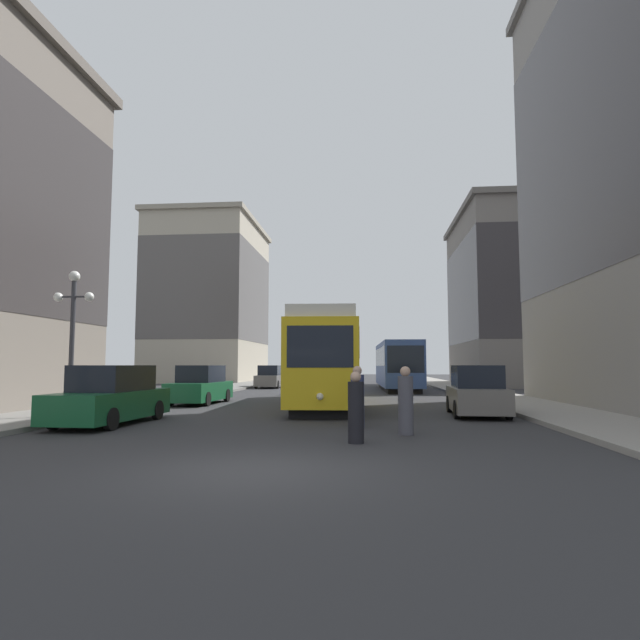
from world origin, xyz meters
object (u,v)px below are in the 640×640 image
at_px(parked_car_left_near, 201,386).
at_px(pedestrian_on_sidewalk, 356,410).
at_px(parked_car_left_far, 270,377).
at_px(transit_bus, 397,364).
at_px(pedestrian_crossing_far, 406,403).
at_px(lamp_post_left_near, 73,319).
at_px(pedestrian_crossing_near, 357,399).
at_px(parked_car_left_mid, 111,397).
at_px(streetcar, 328,359).
at_px(parked_car_right_far, 477,392).

xyz_separation_m(parked_car_left_near, pedestrian_on_sidewalk, (7.69, -12.15, -0.06)).
bearing_deg(pedestrian_on_sidewalk, parked_car_left_far, 112.58).
bearing_deg(transit_bus, pedestrian_on_sidewalk, -97.01).
height_order(pedestrian_crossing_far, lamp_post_left_near, lamp_post_left_near).
distance_m(pedestrian_crossing_near, pedestrian_on_sidewalk, 3.25).
xyz_separation_m(transit_bus, pedestrian_on_sidewalk, (-2.41, -27.02, -1.17)).
xyz_separation_m(transit_bus, parked_car_left_mid, (-10.11, -23.67, -1.10)).
bearing_deg(parked_car_left_far, parked_car_left_near, -91.08).
relative_size(streetcar, pedestrian_on_sidewalk, 8.83).
bearing_deg(parked_car_left_far, pedestrian_on_sidewalk, -76.61).
bearing_deg(parked_car_left_far, streetcar, -72.02).
bearing_deg(parked_car_right_far, pedestrian_crossing_far, 65.17).
height_order(parked_car_right_far, pedestrian_crossing_far, parked_car_right_far).
distance_m(parked_car_left_far, pedestrian_on_sidewalk, 30.79).
relative_size(streetcar, pedestrian_crossing_near, 8.23).
relative_size(transit_bus, pedestrian_on_sidewalk, 7.40).
relative_size(pedestrian_crossing_near, pedestrian_on_sidewalk, 1.07).
distance_m(parked_car_left_mid, parked_car_left_far, 26.45).
bearing_deg(parked_car_right_far, parked_car_left_near, -19.52).
relative_size(streetcar, pedestrian_crossing_far, 8.26).
xyz_separation_m(transit_bus, parked_car_left_far, (-10.11, 2.79, -1.10)).
relative_size(parked_car_left_near, parked_car_left_mid, 0.96).
relative_size(parked_car_left_mid, pedestrian_crossing_far, 2.78).
relative_size(parked_car_right_far, lamp_post_left_near, 0.90).
relative_size(parked_car_left_far, pedestrian_on_sidewalk, 2.53).
distance_m(transit_bus, lamp_post_left_near, 25.77).
bearing_deg(parked_car_left_near, pedestrian_on_sidewalk, -55.72).
bearing_deg(transit_bus, pedestrian_crossing_far, -94.48).
bearing_deg(pedestrian_crossing_far, transit_bus, 132.13).
bearing_deg(lamp_post_left_near, pedestrian_crossing_far, -13.41).
xyz_separation_m(parked_car_left_mid, pedestrian_on_sidewalk, (7.69, -3.35, -0.06)).
relative_size(streetcar, parked_car_right_far, 3.37).
bearing_deg(pedestrian_crossing_near, pedestrian_on_sidewalk, -0.19).
distance_m(transit_bus, pedestrian_on_sidewalk, 27.15).
bearing_deg(pedestrian_crossing_far, parked_car_left_near, 175.26).
xyz_separation_m(parked_car_right_far, pedestrian_crossing_near, (-4.24, -3.91, -0.01)).
height_order(parked_car_left_mid, lamp_post_left_near, lamp_post_left_near).
height_order(pedestrian_crossing_near, pedestrian_on_sidewalk, pedestrian_crossing_near).
height_order(streetcar, pedestrian_on_sidewalk, streetcar).
bearing_deg(pedestrian_on_sidewalk, parked_car_left_mid, 164.55).
bearing_deg(pedestrian_crossing_near, streetcar, -170.84).
xyz_separation_m(transit_bus, lamp_post_left_near, (-12.01, -22.76, 1.44)).
relative_size(parked_car_left_near, parked_car_right_far, 1.09).
height_order(streetcar, transit_bus, streetcar).
relative_size(pedestrian_on_sidewalk, lamp_post_left_near, 0.35).
distance_m(pedestrian_on_sidewalk, lamp_post_left_near, 10.81).
bearing_deg(pedestrian_crossing_near, parked_car_right_far, 131.95).
bearing_deg(pedestrian_on_sidewalk, pedestrian_crossing_far, 60.73).
bearing_deg(pedestrian_crossing_near, lamp_post_left_near, -96.76).
relative_size(transit_bus, parked_car_left_mid, 2.49).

